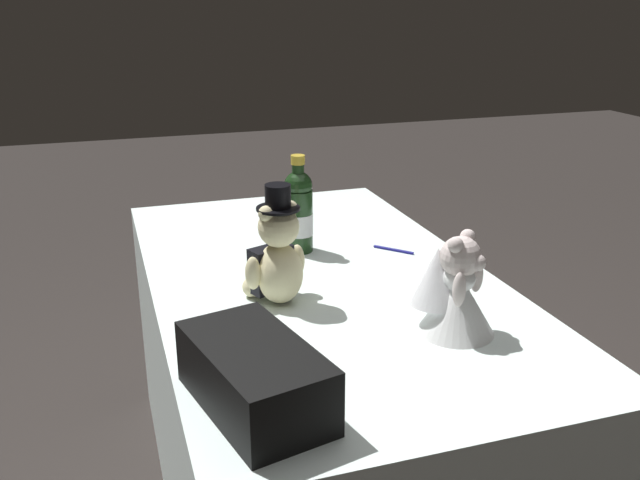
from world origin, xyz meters
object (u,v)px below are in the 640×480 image
object	(u,v)px
teddy_bear_bride	(453,288)
signing_pen	(392,249)
gift_case_black	(255,376)
teddy_bear_groom	(277,257)
champagne_bottle	(298,211)

from	to	relation	value
teddy_bear_bride	signing_pen	size ratio (longest dim) A/B	2.28
signing_pen	gift_case_black	world-z (taller)	gift_case_black
teddy_bear_groom	champagne_bottle	distance (m)	0.35
champagne_bottle	teddy_bear_bride	bearing A→B (deg)	-163.13
champagne_bottle	signing_pen	size ratio (longest dim) A/B	2.79
teddy_bear_groom	champagne_bottle	world-z (taller)	teddy_bear_groom
teddy_bear_groom	champagne_bottle	bearing A→B (deg)	-24.51
signing_pen	teddy_bear_bride	bearing A→B (deg)	170.91
teddy_bear_bride	gift_case_black	size ratio (longest dim) A/B	0.65
teddy_bear_groom	teddy_bear_bride	bearing A→B (deg)	-130.15
teddy_bear_groom	signing_pen	distance (m)	0.48
teddy_bear_groom	teddy_bear_bride	world-z (taller)	teddy_bear_groom
teddy_bear_bride	signing_pen	bearing A→B (deg)	-9.09
teddy_bear_bride	signing_pen	xyz separation A→B (m)	(0.51, -0.08, -0.10)
teddy_bear_bride	gift_case_black	bearing A→B (deg)	108.78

